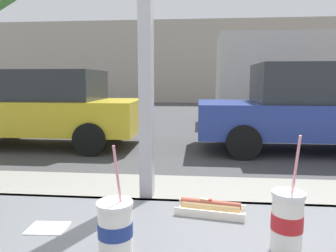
# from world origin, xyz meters

# --- Properties ---
(ground_plane) EXTENTS (60.00, 60.00, 0.00)m
(ground_plane) POSITION_xyz_m (0.00, 8.00, 0.00)
(ground_plane) COLOR #424244
(sidewalk_strip) EXTENTS (16.00, 2.80, 0.16)m
(sidewalk_strip) POSITION_xyz_m (0.00, 1.60, 0.08)
(sidewalk_strip) COLOR gray
(sidewalk_strip) RESTS_ON ground
(building_facade_far) EXTENTS (28.00, 1.20, 5.25)m
(building_facade_far) POSITION_xyz_m (0.00, 19.99, 2.62)
(building_facade_far) COLOR #A89E8E
(building_facade_far) RESTS_ON ground
(soda_cup_left) EXTENTS (0.10, 0.10, 0.31)m
(soda_cup_left) POSITION_xyz_m (-0.01, -0.38, 1.06)
(soda_cup_left) COLOR white
(soda_cup_left) RESTS_ON window_counter
(soda_cup_right) EXTENTS (0.09, 0.09, 0.33)m
(soda_cup_right) POSITION_xyz_m (0.45, -0.31, 1.07)
(soda_cup_right) COLOR white
(soda_cup_right) RESTS_ON window_counter
(hotdog_tray_far) EXTENTS (0.25, 0.12, 0.05)m
(hotdog_tray_far) POSITION_xyz_m (0.25, -0.09, 1.00)
(hotdog_tray_far) COLOR silver
(hotdog_tray_far) RESTS_ON window_counter
(napkin_wrapper) EXTENTS (0.12, 0.10, 0.00)m
(napkin_wrapper) POSITION_xyz_m (-0.27, -0.25, 0.98)
(napkin_wrapper) COLOR white
(napkin_wrapper) RESTS_ON window_counter
(parked_car_yellow) EXTENTS (4.17, 1.88, 1.66)m
(parked_car_yellow) POSITION_xyz_m (-3.11, 5.50, 0.85)
(parked_car_yellow) COLOR gold
(parked_car_yellow) RESTS_ON ground
(parked_car_blue) EXTENTS (4.37, 1.95, 1.78)m
(parked_car_blue) POSITION_xyz_m (2.44, 5.50, 0.89)
(parked_car_blue) COLOR #283D93
(parked_car_blue) RESTS_ON ground
(box_truck) EXTENTS (7.33, 2.44, 3.00)m
(box_truck) POSITION_xyz_m (4.40, 10.37, 1.64)
(box_truck) COLOR beige
(box_truck) RESTS_ON ground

